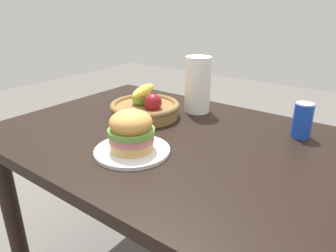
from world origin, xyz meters
TOP-DOWN VIEW (x-y plane):
  - dining_table at (0.00, 0.00)m, footprint 1.40×0.90m
  - plate at (-0.08, -0.19)m, footprint 0.24×0.24m
  - sandwich at (-0.08, -0.19)m, footprint 0.15×0.15m
  - soda_can at (0.32, 0.27)m, footprint 0.07×0.07m
  - fruit_basket at (-0.26, 0.09)m, footprint 0.29×0.29m
  - paper_towel_roll at (-0.12, 0.28)m, footprint 0.11×0.11m

SIDE VIEW (x-z plane):
  - dining_table at x=0.00m, z-range 0.27..1.02m
  - plate at x=-0.08m, z-range 0.75..0.76m
  - fruit_basket at x=-0.26m, z-range 0.72..0.86m
  - soda_can at x=0.32m, z-range 0.75..0.88m
  - sandwich at x=-0.08m, z-range 0.76..0.89m
  - paper_towel_roll at x=-0.12m, z-range 0.75..0.99m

